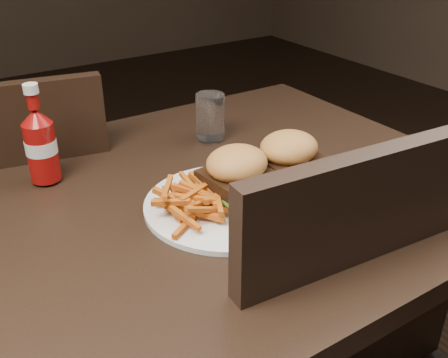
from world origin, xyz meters
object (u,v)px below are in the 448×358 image
dining_table (157,214)px  tumbler (210,116)px  ketchup_bottle (42,152)px  plate (227,205)px  chair_far (22,244)px

dining_table → tumbler: 0.30m
dining_table → tumbler: size_ratio=12.57×
dining_table → ketchup_bottle: bearing=125.1°
dining_table → plate: plate is taller
chair_far → ketchup_bottle: size_ratio=4.10×
plate → dining_table: bearing=142.4°
dining_table → chair_far: bearing=107.1°
plate → tumbler: bearing=63.8°
plate → ketchup_bottle: 0.35m
chair_far → tumbler: 0.62m
dining_table → ketchup_bottle: ketchup_bottle is taller
chair_far → tumbler: (0.38, -0.32, 0.38)m
plate → tumbler: 0.29m
dining_table → chair_far: 0.60m
ketchup_bottle → tumbler: bearing=-0.9°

